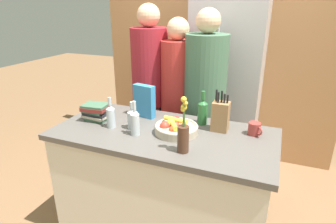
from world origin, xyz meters
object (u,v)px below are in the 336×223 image
(person_in_red_tee, at_px, (204,100))
(bottle_water, at_px, (111,116))
(fruit_bowl, at_px, (175,128))
(coffee_mug, at_px, (255,129))
(person_at_sink, at_px, (150,88))
(bottle_wine, at_px, (133,118))
(flower_vase, at_px, (183,134))
(refrigerator, at_px, (227,80))
(cereal_box, at_px, (144,101))
(bottle_oil, at_px, (203,111))
(knife_block, at_px, (220,116))
(bottle_vinegar, at_px, (135,122))
(person_in_blue, at_px, (177,98))
(book_stack, at_px, (96,112))

(person_in_red_tee, bearing_deg, bottle_water, -148.10)
(bottle_water, height_order, person_in_red_tee, person_in_red_tee)
(fruit_bowl, bearing_deg, coffee_mug, 18.99)
(person_at_sink, bearing_deg, bottle_wine, -71.49)
(flower_vase, bearing_deg, person_at_sink, 125.65)
(refrigerator, xyz_separation_m, bottle_wine, (-0.43, -1.29, -0.01))
(cereal_box, height_order, bottle_oil, cereal_box)
(coffee_mug, distance_m, person_at_sink, 1.15)
(knife_block, distance_m, person_at_sink, 0.95)
(bottle_vinegar, xyz_separation_m, person_in_blue, (0.02, 0.78, -0.07))
(bottle_vinegar, height_order, person_at_sink, person_at_sink)
(bottle_wine, bearing_deg, person_at_sink, 105.62)
(refrigerator, bearing_deg, person_at_sink, -137.98)
(person_at_sink, bearing_deg, bottle_water, -83.75)
(book_stack, height_order, bottle_water, bottle_water)
(fruit_bowl, height_order, bottle_wine, bottle_wine)
(flower_vase, bearing_deg, cereal_box, 137.78)
(coffee_mug, bearing_deg, bottle_wine, -164.88)
(bottle_vinegar, relative_size, person_in_red_tee, 0.14)
(bottle_wine, distance_m, person_in_blue, 0.70)
(knife_block, height_order, bottle_oil, knife_block)
(fruit_bowl, relative_size, bottle_water, 1.32)
(bottle_oil, bearing_deg, cereal_box, -176.14)
(person_in_blue, bearing_deg, person_in_red_tee, -25.18)
(fruit_bowl, relative_size, person_at_sink, 0.17)
(knife_block, relative_size, bottle_water, 1.28)
(coffee_mug, height_order, bottle_water, bottle_water)
(knife_block, bearing_deg, person_in_blue, 135.98)
(book_stack, bearing_deg, person_in_red_tee, 42.10)
(knife_block, distance_m, flower_vase, 0.42)
(knife_block, bearing_deg, bottle_vinegar, -151.19)
(fruit_bowl, distance_m, bottle_oil, 0.27)
(cereal_box, xyz_separation_m, bottle_oil, (0.47, 0.03, -0.03))
(bottle_water, height_order, person_at_sink, person_at_sink)
(bottle_wine, xyz_separation_m, person_at_sink, (-0.20, 0.72, 0.00))
(cereal_box, xyz_separation_m, coffee_mug, (0.86, -0.02, -0.09))
(person_in_blue, bearing_deg, refrigerator, 41.86)
(person_in_red_tee, bearing_deg, bottle_wine, -140.21)
(bottle_oil, xyz_separation_m, bottle_wine, (-0.44, -0.28, -0.02))
(fruit_bowl, bearing_deg, knife_block, 29.70)
(flower_vase, bearing_deg, bottle_oil, 90.98)
(knife_block, height_order, person_in_blue, person_in_blue)
(cereal_box, xyz_separation_m, person_at_sink, (-0.18, 0.48, -0.05))
(bottle_wine, bearing_deg, cereal_box, 95.92)
(fruit_bowl, distance_m, bottle_water, 0.48)
(person_in_blue, bearing_deg, person_at_sink, 155.89)
(bottle_wine, height_order, person_in_blue, person_in_blue)
(knife_block, bearing_deg, book_stack, -169.48)
(bottle_water, bearing_deg, fruit_bowl, 10.42)
(book_stack, relative_size, bottle_wine, 1.00)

